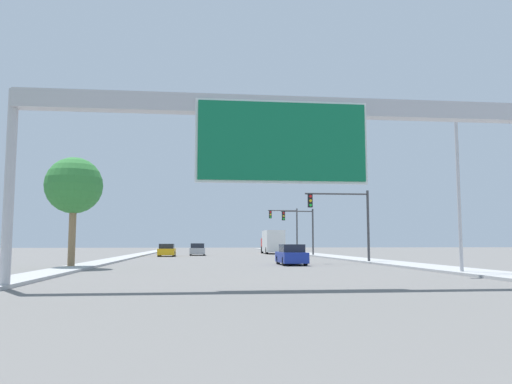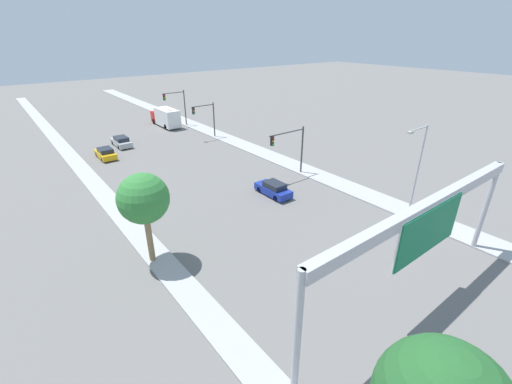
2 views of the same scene
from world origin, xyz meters
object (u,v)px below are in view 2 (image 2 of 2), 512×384
sign_gantry (427,220)px  street_lamp_right (417,166)px  truck_box_primary (166,117)px  car_far_right (121,142)px  palm_tree_background (143,199)px  car_mid_left (106,153)px  car_near_left (273,189)px  traffic_light_mid_block (207,115)px  traffic_light_far_intersection (178,103)px  traffic_light_near_intersection (292,144)px

sign_gantry → street_lamp_right: size_ratio=2.31×
truck_box_primary → street_lamp_right: bearing=-86.3°
car_far_right → palm_tree_background: bearing=-104.2°
sign_gantry → car_mid_left: 41.31m
car_near_left → traffic_light_mid_block: (5.45, 22.74, 3.09)m
truck_box_primary → traffic_light_far_intersection: (1.96, -1.45, 2.59)m
sign_gantry → palm_tree_background: 18.09m
car_near_left → traffic_light_near_intersection: (5.00, 2.74, 3.28)m
sign_gantry → truck_box_primary: size_ratio=2.56×
car_far_right → palm_tree_background: 31.63m
car_mid_left → car_far_right: bearing=49.9°
car_far_right → traffic_light_mid_block: size_ratio=0.84×
traffic_light_far_intersection → palm_tree_background: (-20.15, -35.92, 0.96)m
traffic_light_near_intersection → palm_tree_background: palm_tree_background is taller
car_near_left → truck_box_primary: (3.50, 34.19, 0.96)m
car_near_left → traffic_light_far_intersection: 33.38m
traffic_light_far_intersection → sign_gantry: bearing=-100.1°
traffic_light_near_intersection → car_mid_left: bearing=127.4°
car_far_right → truck_box_primary: size_ratio=0.59×
sign_gantry → traffic_light_mid_block: size_ratio=3.60×
sign_gantry → street_lamp_right: street_lamp_right is taller
car_near_left → car_far_right: 28.05m
car_near_left → traffic_light_far_intersection: traffic_light_far_intersection is taller
traffic_light_near_intersection → traffic_light_far_intersection: 30.00m
car_near_left → street_lamp_right: size_ratio=0.49×
car_far_right → car_near_left: bearing=-75.5°
sign_gantry → traffic_light_near_intersection: (8.50, 20.10, -2.05)m
street_lamp_right → car_mid_left: bearing=116.3°
traffic_light_far_intersection → street_lamp_right: 44.12m
car_far_right → traffic_light_far_intersection: 14.10m
car_near_left → palm_tree_background: size_ratio=0.61×
car_far_right → traffic_light_mid_block: 13.57m
traffic_light_mid_block → street_lamp_right: street_lamp_right is taller
car_mid_left → traffic_light_mid_block: size_ratio=0.76×
car_mid_left → traffic_light_near_intersection: 25.72m
traffic_light_near_intersection → traffic_light_far_intersection: (0.45, 30.00, 0.27)m
car_near_left → car_far_right: car_far_right is taller
traffic_light_far_intersection → car_far_right: bearing=-155.9°
traffic_light_mid_block → traffic_light_far_intersection: bearing=89.9°
traffic_light_far_intersection → palm_tree_background: bearing=-119.3°
sign_gantry → car_far_right: 44.98m
traffic_light_mid_block → traffic_light_far_intersection: 10.01m
traffic_light_far_intersection → street_lamp_right: size_ratio=0.72×
car_mid_left → car_near_left: size_ratio=0.99×
car_near_left → traffic_light_far_intersection: size_ratio=0.68×
palm_tree_background → street_lamp_right: (21.18, -8.17, 0.00)m
street_lamp_right → truck_box_primary: bearing=93.7°
sign_gantry → car_far_right: (-3.50, 44.52, -5.33)m
car_mid_left → car_far_right: size_ratio=0.91×
sign_gantry → traffic_light_mid_block: bearing=77.4°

